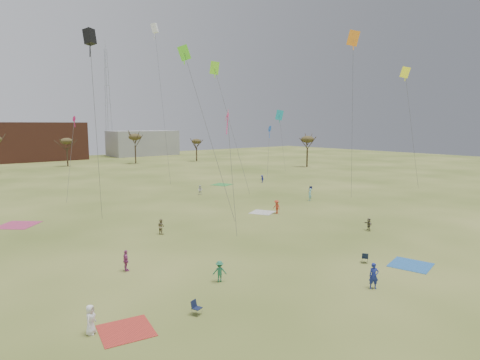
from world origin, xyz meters
TOP-DOWN VIEW (x-y plane):
  - ground at (0.00, 0.00)m, footprint 260.00×260.00m
  - flyer_near_left at (-20.26, 0.07)m, footprint 0.94×0.96m
  - flyer_near_center at (-10.36, 1.64)m, footprint 1.16×1.02m
  - flyer_near_right at (-2.74, -6.17)m, footprint 0.79×0.77m
  - spectator_fore_b at (-7.43, 15.96)m, footprint 0.75×0.89m
  - spectator_fore_c at (10.75, 3.10)m, footprint 0.86×1.32m
  - flyer_mid_b at (8.87, 15.42)m, footprint 0.70×1.17m
  - flyer_mid_c at (19.07, 18.71)m, footprint 0.75×0.58m
  - spectator_mid_d at (-14.76, 8.01)m, footprint 0.52×1.03m
  - spectator_mid_e at (9.02, 33.37)m, footprint 0.95×0.96m
  - flyer_far_c at (26.40, 37.48)m, footprint 0.55×0.93m
  - blanket_red at (-18.64, -0.82)m, footprint 3.28×3.28m
  - blanket_blue at (3.83, -5.42)m, footprint 3.66×3.66m
  - blanket_cream at (7.86, 17.02)m, footprint 3.77×3.77m
  - blanket_plum at (-18.33, 29.67)m, footprint 5.47×5.47m
  - blanket_olive at (18.42, 40.05)m, footprint 4.31×4.31m
  - camp_chair_left at (-14.52, -1.68)m, footprint 0.66×0.69m
  - camp_chair_center at (1.44, -2.69)m, footprint 0.73×0.72m
  - camp_chair_right at (25.53, 24.24)m, footprint 0.69×0.66m
  - kites_aloft at (4.14, 31.14)m, footprint 51.60×37.94m
  - tree_line at (-2.85, 79.12)m, footprint 117.44×49.32m
  - building_brick at (5.00, 120.00)m, footprint 26.00×16.00m
  - building_grey at (40.00, 118.00)m, footprint 24.00×12.00m
  - radio_tower at (30.00, 125.00)m, footprint 1.51×1.72m

SIDE VIEW (x-z plane):
  - ground at x=0.00m, z-range 0.00..0.00m
  - blanket_red at x=-18.64m, z-range -0.01..0.02m
  - blanket_blue at x=3.83m, z-range -0.01..0.02m
  - blanket_cream at x=7.86m, z-range -0.01..0.02m
  - blanket_plum at x=-18.33m, z-range -0.01..0.02m
  - blanket_olive at x=18.42m, z-range -0.01..0.02m
  - camp_chair_left at x=-14.52m, z-range -0.18..0.69m
  - camp_chair_center at x=1.44m, z-range -0.18..0.69m
  - camp_chair_right at x=25.53m, z-range -0.18..0.69m
  - spectator_fore_c at x=10.75m, z-range 0.00..1.36m
  - flyer_far_c at x=26.40m, z-range 0.00..1.43m
  - flyer_near_center at x=-10.36m, z-range 0.00..1.56m
  - spectator_mid_e at x=9.02m, z-range 0.00..1.56m
  - spectator_fore_b at x=-7.43m, z-range 0.00..1.62m
  - flyer_near_left at x=-20.26m, z-range 0.00..1.66m
  - spectator_mid_d at x=-14.76m, z-range 0.00..1.69m
  - flyer_mid_b at x=8.87m, z-range 0.00..1.77m
  - flyer_near_right at x=-2.74m, z-range 0.00..1.83m
  - flyer_mid_c at x=19.07m, z-range 0.00..1.84m
  - building_grey at x=40.00m, z-range 0.00..9.00m
  - building_brick at x=5.00m, z-range 0.00..12.00m
  - tree_line at x=-2.85m, z-range 2.63..11.54m
  - radio_tower at x=30.00m, z-range -1.29..39.71m
  - kites_aloft at x=4.14m, z-range 7.17..35.03m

